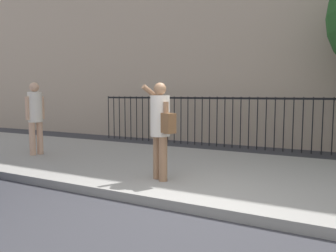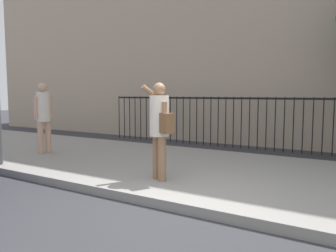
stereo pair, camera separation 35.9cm
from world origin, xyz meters
name	(u,v)px [view 1 (the left image)]	position (x,y,z in m)	size (l,w,h in m)	color
ground_plane	(187,214)	(0.00, 0.00, 0.00)	(60.00, 60.00, 0.00)	#333338
sidewalk	(233,175)	(0.00, 2.20, 0.07)	(28.00, 4.40, 0.15)	gray
iron_fence	(270,116)	(0.00, 5.90, 1.02)	(12.03, 0.04, 1.60)	black
pedestrian_on_phone	(161,124)	(-0.94, 0.93, 1.16)	(0.72, 0.61, 1.73)	#936B4C
pedestrian_walking	(35,113)	(-4.95, 1.63, 1.20)	(0.41, 0.48, 1.82)	tan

